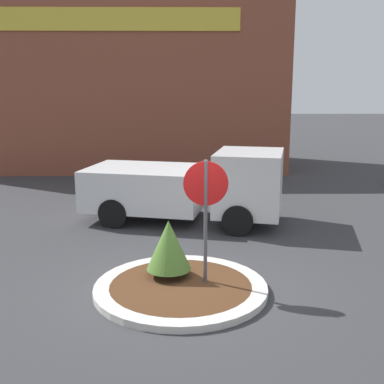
% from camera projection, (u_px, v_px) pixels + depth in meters
% --- Properties ---
extents(ground_plane, '(120.00, 120.00, 0.00)m').
position_uv_depth(ground_plane, '(181.00, 291.00, 9.00)').
color(ground_plane, '#38383A').
extents(traffic_island, '(3.24, 3.24, 0.13)m').
position_uv_depth(traffic_island, '(181.00, 288.00, 8.99)').
color(traffic_island, beige).
rests_on(traffic_island, ground_plane).
extents(stop_sign, '(0.83, 0.07, 2.45)m').
position_uv_depth(stop_sign, '(206.00, 199.00, 8.80)').
color(stop_sign, '#4C4C51').
rests_on(stop_sign, ground_plane).
extents(island_shrub, '(0.86, 0.86, 1.12)m').
position_uv_depth(island_shrub, '(169.00, 245.00, 9.24)').
color(island_shrub, brown).
rests_on(island_shrub, traffic_island).
extents(utility_truck, '(5.81, 3.44, 2.04)m').
position_uv_depth(utility_truck, '(189.00, 186.00, 13.50)').
color(utility_truck, silver).
rests_on(utility_truck, ground_plane).
extents(storefront_building, '(14.80, 6.07, 7.20)m').
position_uv_depth(storefront_building, '(123.00, 90.00, 22.77)').
color(storefront_building, brown).
rests_on(storefront_building, ground_plane).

